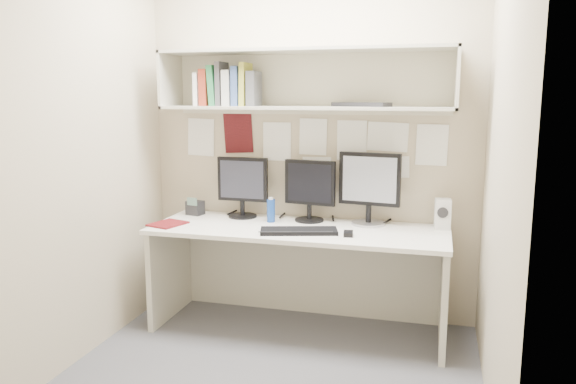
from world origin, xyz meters
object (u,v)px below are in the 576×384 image
(monitor_left, at_px, (243,184))
(monitor_center, at_px, (310,188))
(keyboard, at_px, (299,231))
(desk_phone, at_px, (195,208))
(desk, at_px, (298,279))
(maroon_notebook, at_px, (168,224))
(speaker, at_px, (443,214))
(monitor_right, at_px, (369,186))

(monitor_left, distance_m, monitor_center, 0.50)
(monitor_center, relative_size, keyboard, 0.87)
(keyboard, bearing_deg, desk_phone, 143.26)
(desk, xyz_separation_m, monitor_center, (0.03, 0.22, 0.60))
(monitor_left, xyz_separation_m, monitor_center, (0.50, 0.00, -0.00))
(monitor_center, height_order, keyboard, monitor_center)
(monitor_left, distance_m, desk_phone, 0.42)
(maroon_notebook, bearing_deg, desk, 27.07)
(monitor_left, xyz_separation_m, desk_phone, (-0.37, -0.02, -0.19))
(monitor_center, relative_size, speaker, 2.13)
(desk, height_order, speaker, speaker)
(desk, xyz_separation_m, monitor_left, (-0.48, 0.22, 0.61))
(monitor_right, relative_size, speaker, 2.44)
(maroon_notebook, bearing_deg, desk_phone, 99.70)
(monitor_center, distance_m, keyboard, 0.43)
(monitor_left, bearing_deg, speaker, 0.17)
(monitor_left, relative_size, keyboard, 0.88)
(monitor_center, height_order, desk_phone, monitor_center)
(monitor_left, relative_size, desk_phone, 3.19)
(monitor_center, bearing_deg, monitor_left, -170.83)
(monitor_right, bearing_deg, monitor_left, -172.14)
(monitor_right, bearing_deg, maroon_notebook, -156.40)
(speaker, bearing_deg, monitor_right, 173.57)
(monitor_left, distance_m, keyboard, 0.67)
(keyboard, bearing_deg, maroon_notebook, 165.19)
(monitor_left, xyz_separation_m, maroon_notebook, (-0.42, -0.38, -0.24))
(monitor_left, bearing_deg, keyboard, -34.74)
(monitor_center, xyz_separation_m, desk_phone, (-0.88, -0.02, -0.18))
(keyboard, bearing_deg, desk, 89.01)
(desk, relative_size, monitor_center, 4.61)
(speaker, xyz_separation_m, maroon_notebook, (-1.83, -0.37, -0.10))
(keyboard, bearing_deg, monitor_left, 129.06)
(monitor_right, distance_m, keyboard, 0.61)
(monitor_right, xyz_separation_m, speaker, (0.49, -0.01, -0.17))
(monitor_left, bearing_deg, maroon_notebook, -137.18)
(monitor_center, height_order, maroon_notebook, monitor_center)
(speaker, bearing_deg, desk, -172.59)
(keyboard, xyz_separation_m, desk_phone, (-0.89, 0.34, 0.04))
(speaker, height_order, desk_phone, speaker)
(maroon_notebook, bearing_deg, monitor_center, 39.32)
(monitor_left, relative_size, monitor_right, 0.88)
(monitor_left, distance_m, monitor_right, 0.92)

